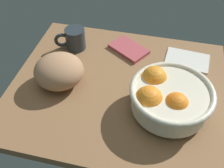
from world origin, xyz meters
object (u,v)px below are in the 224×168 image
napkin_folded (187,59)px  napkin_spare (128,49)px  fruit_bowl (167,97)px  mug (74,39)px  bread_loaf (59,71)px

napkin_folded → napkin_spare: 21.04cm
fruit_bowl → napkin_spare: size_ratio=1.74×
mug → napkin_folded: bearing=-177.0°
bread_loaf → napkin_spare: 27.75cm
bread_loaf → napkin_spare: size_ratio=1.15×
fruit_bowl → bread_loaf: size_ratio=1.52×
fruit_bowl → mug: (34.60, -21.35, -1.71)cm
napkin_spare → fruit_bowl: bearing=122.5°
bread_loaf → mug: (1.33, -17.95, -1.08)cm
bread_loaf → napkin_spare: (-17.87, -20.78, -4.31)cm
fruit_bowl → bread_loaf: (33.27, -3.39, -0.63)cm
fruit_bowl → napkin_folded: bearing=-103.5°
fruit_bowl → napkin_folded: 24.63cm
fruit_bowl → napkin_spare: 29.08cm
bread_loaf → napkin_folded: (-38.90, -20.03, -4.51)cm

